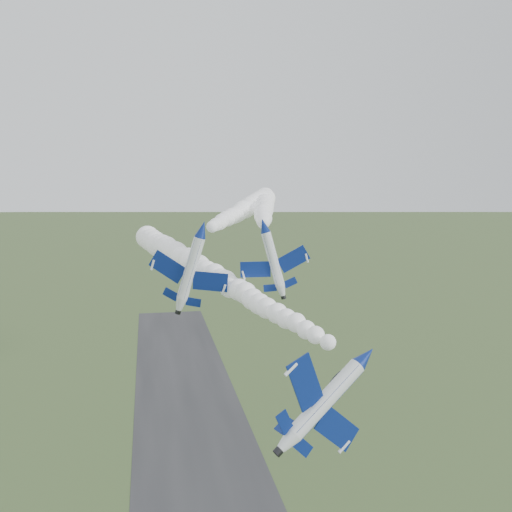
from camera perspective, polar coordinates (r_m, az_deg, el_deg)
The scene contains 7 objects.
runway at distance 105.29m, azimuth -5.41°, elevation -21.40°, with size 24.00×260.00×0.04m, color #2A2A2D.
jet_lead at distance 59.20m, azimuth 10.99°, elevation -9.87°, with size 7.73×14.10×9.76m.
smoke_trail_jet_lead at distance 90.75m, azimuth -4.59°, elevation -1.81°, with size 4.76×68.89×4.76m, color white, non-canonical shape.
jet_pair_left at distance 81.07m, azimuth -5.41°, elevation 2.68°, with size 11.45×13.80×4.53m.
smoke_trail_jet_pair_left at distance 115.82m, azimuth -0.98°, elevation 4.84°, with size 4.71×63.51×4.71m, color white, non-canonical shape.
jet_pair_right at distance 81.46m, azimuth 0.78°, elevation 3.09°, with size 9.96×12.15×3.74m.
smoke_trail_jet_pair_right at distance 114.95m, azimuth 0.77°, elevation 4.79°, with size 4.93×61.33×4.93m, color white, non-canonical shape.
Camera 1 is at (-8.31, -61.99, 50.56)m, focal length 40.00 mm.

